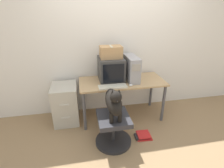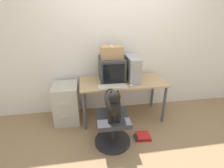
# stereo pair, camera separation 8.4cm
# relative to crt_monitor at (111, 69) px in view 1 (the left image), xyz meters

# --- Properties ---
(ground_plane) EXTENTS (12.00, 12.00, 0.00)m
(ground_plane) POSITION_rel_crt_monitor_xyz_m (0.18, -0.41, -0.92)
(ground_plane) COLOR #937551
(wall_back) EXTENTS (8.00, 0.05, 2.60)m
(wall_back) POSITION_rel_crt_monitor_xyz_m (0.18, 0.30, 0.38)
(wall_back) COLOR white
(wall_back) RESTS_ON ground_plane
(desk) EXTENTS (1.47, 0.64, 0.72)m
(desk) POSITION_rel_crt_monitor_xyz_m (0.18, -0.08, -0.28)
(desk) COLOR tan
(desk) RESTS_ON ground_plane
(crt_monitor) EXTENTS (0.42, 0.45, 0.39)m
(crt_monitor) POSITION_rel_crt_monitor_xyz_m (0.00, 0.00, 0.00)
(crt_monitor) COLOR #383838
(crt_monitor) RESTS_ON desk
(pc_tower) EXTENTS (0.18, 0.51, 0.41)m
(pc_tower) POSITION_rel_crt_monitor_xyz_m (0.35, -0.05, 0.01)
(pc_tower) COLOR #99999E
(pc_tower) RESTS_ON desk
(keyboard) EXTENTS (0.45, 0.16, 0.03)m
(keyboard) POSITION_rel_crt_monitor_xyz_m (-0.03, -0.31, -0.18)
(keyboard) COLOR beige
(keyboard) RESTS_ON desk
(computer_mouse) EXTENTS (0.06, 0.04, 0.03)m
(computer_mouse) POSITION_rel_crt_monitor_xyz_m (0.26, -0.33, -0.18)
(computer_mouse) COLOR silver
(computer_mouse) RESTS_ON desk
(office_chair) EXTENTS (0.54, 0.54, 0.47)m
(office_chair) POSITION_rel_crt_monitor_xyz_m (-0.10, -0.74, -0.66)
(office_chair) COLOR #262628
(office_chair) RESTS_ON ground_plane
(dog) EXTENTS (0.21, 0.58, 0.49)m
(dog) POSITION_rel_crt_monitor_xyz_m (-0.10, -0.75, -0.20)
(dog) COLOR black
(dog) RESTS_ON office_chair
(filing_cabinet) EXTENTS (0.42, 0.51, 0.69)m
(filing_cabinet) POSITION_rel_crt_monitor_xyz_m (-0.81, -0.03, -0.57)
(filing_cabinet) COLOR #B7B2A3
(filing_cabinet) RESTS_ON ground_plane
(cardboard_box) EXTENTS (0.36, 0.24, 0.20)m
(cardboard_box) POSITION_rel_crt_monitor_xyz_m (0.00, 0.00, 0.29)
(cardboard_box) COLOR tan
(cardboard_box) RESTS_ON crt_monitor
(book_stack_floor) EXTENTS (0.27, 0.21, 0.06)m
(book_stack_floor) POSITION_rel_crt_monitor_xyz_m (0.38, -0.73, -0.89)
(book_stack_floor) COLOR red
(book_stack_floor) RESTS_ON ground_plane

